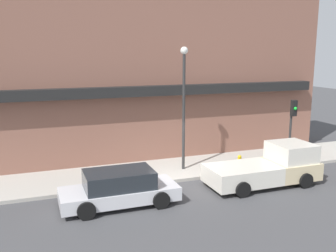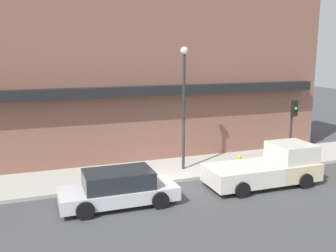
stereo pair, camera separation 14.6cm
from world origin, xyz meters
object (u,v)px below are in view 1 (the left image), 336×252
fire_hydrant (239,162)px  traffic_light (292,120)px  pickup_truck (269,167)px  street_lamp (184,95)px  parked_car (119,188)px

fire_hydrant → traffic_light: bearing=0.2°
pickup_truck → street_lamp: (-2.89, 2.92, 3.02)m
pickup_truck → fire_hydrant: size_ratio=7.16×
parked_car → street_lamp: 5.76m
parked_car → street_lamp: (3.86, 2.92, 3.12)m
parked_car → traffic_light: traffic_light is taller
pickup_truck → parked_car: (-6.75, -0.00, -0.10)m
fire_hydrant → pickup_truck: bearing=-80.5°
pickup_truck → parked_car: size_ratio=1.13×
parked_car → traffic_light: (9.41, 1.96, 1.74)m
fire_hydrant → street_lamp: size_ratio=0.12×
traffic_light → pickup_truck: bearing=-143.7°
parked_car → street_lamp: size_ratio=0.76×
pickup_truck → traffic_light: 3.69m
street_lamp → traffic_light: 5.80m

